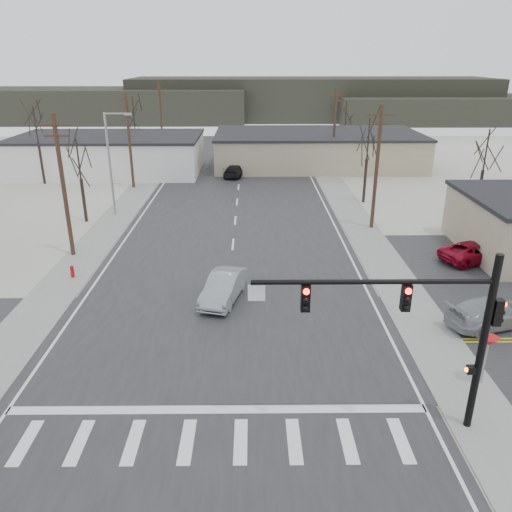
% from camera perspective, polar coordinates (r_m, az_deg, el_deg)
% --- Properties ---
extents(ground, '(140.00, 140.00, 0.00)m').
position_cam_1_polar(ground, '(25.53, -3.73, -9.82)').
color(ground, silver).
rests_on(ground, ground).
extents(main_road, '(18.00, 110.00, 0.05)m').
position_cam_1_polar(main_road, '(39.07, -2.60, 1.83)').
color(main_road, '#242427').
rests_on(main_road, ground).
extents(cross_road, '(90.00, 10.00, 0.04)m').
position_cam_1_polar(cross_road, '(25.51, -3.73, -9.79)').
color(cross_road, '#242427').
rests_on(cross_road, ground).
extents(sidewalk_left, '(3.00, 90.00, 0.06)m').
position_cam_1_polar(sidewalk_left, '(45.40, -15.91, 3.88)').
color(sidewalk_left, gray).
rests_on(sidewalk_left, ground).
extents(sidewalk_right, '(3.00, 90.00, 0.06)m').
position_cam_1_polar(sidewalk_right, '(44.72, 11.35, 4.03)').
color(sidewalk_right, gray).
rests_on(sidewalk_right, ground).
extents(traffic_signal_mast, '(8.95, 0.43, 7.20)m').
position_cam_1_polar(traffic_signal_mast, '(18.90, 19.66, -6.98)').
color(traffic_signal_mast, black).
rests_on(traffic_signal_mast, ground).
extents(fire_hydrant, '(0.24, 0.24, 0.87)m').
position_cam_1_polar(fire_hydrant, '(34.41, -20.26, -1.66)').
color(fire_hydrant, '#A50C0C').
rests_on(fire_hydrant, ground).
extents(yield_sign, '(0.80, 0.80, 2.35)m').
position_cam_1_polar(yield_sign, '(23.67, 25.04, -8.99)').
color(yield_sign, gray).
rests_on(yield_sign, ground).
extents(building_left_far, '(22.30, 12.30, 4.50)m').
position_cam_1_polar(building_left_far, '(65.07, -16.38, 11.13)').
color(building_left_far, silver).
rests_on(building_left_far, ground).
extents(building_right_far, '(26.30, 14.30, 4.30)m').
position_cam_1_polar(building_right_far, '(67.19, 6.96, 12.06)').
color(building_right_far, tan).
rests_on(building_right_far, ground).
extents(upole_left_b, '(2.20, 0.30, 10.00)m').
position_cam_1_polar(upole_left_b, '(37.00, -21.17, 7.64)').
color(upole_left_b, '#432C1F').
rests_on(upole_left_b, ground).
extents(upole_left_c, '(2.20, 0.30, 10.00)m').
position_cam_1_polar(upole_left_c, '(55.83, -14.28, 12.79)').
color(upole_left_c, '#432C1F').
rests_on(upole_left_c, ground).
extents(upole_left_d, '(2.20, 0.30, 10.00)m').
position_cam_1_polar(upole_left_d, '(75.26, -10.80, 15.25)').
color(upole_left_d, '#432C1F').
rests_on(upole_left_d, ground).
extents(upole_right_a, '(2.20, 0.30, 10.00)m').
position_cam_1_polar(upole_right_a, '(41.75, 13.64, 9.97)').
color(upole_right_a, '#432C1F').
rests_on(upole_right_a, ground).
extents(upole_right_b, '(2.20, 0.30, 10.00)m').
position_cam_1_polar(upole_right_b, '(63.04, 8.94, 14.15)').
color(upole_right_b, '#432C1F').
rests_on(upole_right_b, ground).
extents(streetlight_main, '(2.40, 0.25, 9.00)m').
position_cam_1_polar(streetlight_main, '(46.13, -16.19, 10.64)').
color(streetlight_main, gray).
rests_on(streetlight_main, ground).
extents(tree_left_near, '(3.30, 3.30, 7.35)m').
position_cam_1_polar(tree_left_near, '(44.87, -19.60, 10.13)').
color(tree_left_near, '#30231D').
rests_on(tree_left_near, ground).
extents(tree_right_mid, '(3.74, 3.74, 8.33)m').
position_cam_1_polar(tree_right_mid, '(49.52, 12.70, 12.67)').
color(tree_right_mid, '#30231D').
rests_on(tree_right_mid, ground).
extents(tree_left_far, '(3.96, 3.96, 8.82)m').
position_cam_1_polar(tree_left_far, '(69.79, -13.80, 15.40)').
color(tree_left_far, '#30231D').
rests_on(tree_left_far, ground).
extents(tree_right_far, '(3.52, 3.52, 7.84)m').
position_cam_1_polar(tree_right_far, '(75.33, 10.23, 15.57)').
color(tree_right_far, '#30231D').
rests_on(tree_right_far, ground).
extents(tree_lot, '(3.52, 3.52, 7.84)m').
position_cam_1_polar(tree_lot, '(48.91, 24.80, 10.70)').
color(tree_lot, '#30231D').
rests_on(tree_lot, ground).
extents(tree_left_mid, '(3.96, 3.96, 8.82)m').
position_cam_1_polar(tree_left_mid, '(60.84, -23.86, 13.35)').
color(tree_left_mid, '#30231D').
rests_on(tree_left_mid, ground).
extents(hill_left, '(70.00, 18.00, 7.00)m').
position_cam_1_polar(hill_left, '(119.80, -18.99, 15.99)').
color(hill_left, '#333026').
rests_on(hill_left, ground).
extents(hill_center, '(80.00, 18.00, 9.00)m').
position_cam_1_polar(hill_center, '(118.80, 6.33, 17.43)').
color(hill_center, '#333026').
rests_on(hill_center, ground).
extents(hill_right, '(60.00, 18.00, 5.50)m').
position_cam_1_polar(hill_right, '(122.25, 23.75, 15.10)').
color(hill_right, '#333026').
rests_on(hill_right, ground).
extents(sedan_crossing, '(2.81, 5.07, 1.58)m').
position_cam_1_polar(sedan_crossing, '(29.29, -3.72, -3.56)').
color(sedan_crossing, gray).
rests_on(sedan_crossing, main_road).
extents(car_far_a, '(3.09, 5.21, 1.42)m').
position_cam_1_polar(car_far_a, '(60.34, -2.38, 9.74)').
color(car_far_a, black).
rests_on(car_far_a, main_road).
extents(car_far_b, '(2.16, 4.15, 1.35)m').
position_cam_1_polar(car_far_b, '(75.87, -2.31, 12.21)').
color(car_far_b, black).
rests_on(car_far_b, main_road).
extents(car_parked_red, '(5.52, 3.91, 1.40)m').
position_cam_1_polar(car_parked_red, '(37.92, 23.72, 0.43)').
color(car_parked_red, maroon).
rests_on(car_parked_red, parking_lot).
extents(car_parked_silver, '(5.57, 3.56, 1.50)m').
position_cam_1_polar(car_parked_silver, '(29.33, 25.44, -5.89)').
color(car_parked_silver, gray).
rests_on(car_parked_silver, parking_lot).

